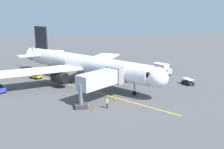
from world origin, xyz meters
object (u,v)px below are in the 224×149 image
at_px(ground_crew_marshaller, 107,103).
at_px(baggage_cart_portside, 36,76).
at_px(safety_cone_wing_port, 115,99).
at_px(baggage_cart_starboard_side, 188,82).
at_px(jet_bridge, 105,78).
at_px(airplane, 83,64).
at_px(safety_cone_nose_left, 88,105).
at_px(safety_cone_nose_right, 94,109).
at_px(box_truck_rear_apron, 162,69).
at_px(safety_cone_wing_starboard, 125,84).

distance_m(ground_crew_marshaller, baggage_cart_portside, 25.33).
bearing_deg(baggage_cart_portside, safety_cone_wing_port, 127.67).
bearing_deg(baggage_cart_starboard_side, jet_bridge, 16.33).
xyz_separation_m(airplane, safety_cone_nose_left, (0.87, 15.22, -3.73)).
height_order(baggage_cart_portside, safety_cone_nose_right, baggage_cart_portside).
distance_m(jet_bridge, baggage_cart_portside, 21.95).
bearing_deg(safety_cone_nose_left, ground_crew_marshaller, 150.87).
height_order(airplane, baggage_cart_portside, airplane).
xyz_separation_m(baggage_cart_starboard_side, safety_cone_wing_port, (17.25, 6.91, -0.38)).
relative_size(safety_cone_nose_right, safety_cone_wing_port, 1.00).
relative_size(jet_bridge, safety_cone_nose_right, 18.68).
xyz_separation_m(jet_bridge, box_truck_rear_apron, (-17.13, -15.50, -2.38)).
height_order(baggage_cart_starboard_side, safety_cone_nose_left, baggage_cart_starboard_side).
bearing_deg(safety_cone_nose_right, baggage_cart_starboard_side, -153.89).
bearing_deg(box_truck_rear_apron, safety_cone_nose_right, 46.05).
bearing_deg(ground_crew_marshaller, baggage_cart_starboard_side, -152.37).
xyz_separation_m(safety_cone_nose_left, safety_cone_wing_port, (-4.96, -1.59, 0.00)).
relative_size(jet_bridge, box_truck_rear_apron, 2.07).
distance_m(airplane, baggage_cart_starboard_side, 22.63).
height_order(box_truck_rear_apron, safety_cone_wing_starboard, box_truck_rear_apron).
relative_size(baggage_cart_portside, safety_cone_nose_left, 5.15).
relative_size(jet_bridge, baggage_cart_portside, 3.63).
height_order(ground_crew_marshaller, baggage_cart_starboard_side, ground_crew_marshaller).
distance_m(airplane, jet_bridge, 12.50).
relative_size(ground_crew_marshaller, safety_cone_wing_port, 3.11).
bearing_deg(airplane, safety_cone_nose_right, 89.54).
bearing_deg(safety_cone_nose_right, safety_cone_nose_left, -70.24).
xyz_separation_m(safety_cone_nose_right, safety_cone_wing_port, (-4.23, -3.62, 0.00)).
xyz_separation_m(baggage_cart_portside, safety_cone_nose_left, (-9.58, 20.43, -0.38)).
bearing_deg(jet_bridge, ground_crew_marshaller, 84.20).
bearing_deg(jet_bridge, safety_cone_wing_port, 139.10).
distance_m(jet_bridge, baggage_cart_starboard_side, 19.89).
height_order(airplane, safety_cone_wing_starboard, airplane).
height_order(jet_bridge, box_truck_rear_apron, jet_bridge).
xyz_separation_m(ground_crew_marshaller, safety_cone_nose_right, (2.16, 0.42, -0.61)).
distance_m(baggage_cart_portside, safety_cone_wing_starboard, 21.09).
distance_m(baggage_cart_portside, box_truck_rear_apron, 30.15).
relative_size(baggage_cart_starboard_side, box_truck_rear_apron, 0.56).
relative_size(ground_crew_marshaller, safety_cone_wing_starboard, 3.11).
height_order(ground_crew_marshaller, baggage_cart_portside, ground_crew_marshaller).
distance_m(ground_crew_marshaller, box_truck_rear_apron, 26.71).
xyz_separation_m(airplane, baggage_cart_starboard_side, (-21.35, 6.72, -3.35)).
height_order(baggage_cart_starboard_side, box_truck_rear_apron, box_truck_rear_apron).
relative_size(airplane, safety_cone_wing_starboard, 62.92).
distance_m(baggage_cart_starboard_side, safety_cone_wing_port, 18.59).
height_order(jet_bridge, safety_cone_wing_port, jet_bridge).
distance_m(airplane, safety_cone_nose_left, 15.69).
bearing_deg(box_truck_rear_apron, baggage_cart_starboard_side, 99.80).
height_order(baggage_cart_starboard_side, safety_cone_nose_right, baggage_cart_starboard_side).
distance_m(airplane, baggage_cart_portside, 12.15).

